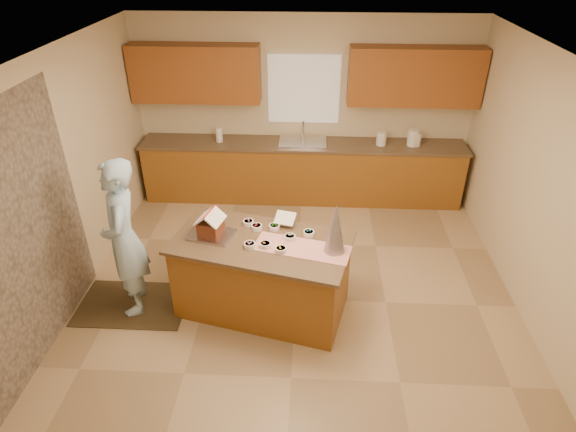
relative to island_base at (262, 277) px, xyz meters
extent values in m
plane|color=tan|center=(0.36, 0.15, -0.43)|extent=(5.50, 5.50, 0.00)
plane|color=silver|center=(0.36, 0.15, 2.27)|extent=(5.50, 5.50, 0.00)
plane|color=beige|center=(0.36, 2.90, 0.92)|extent=(5.50, 5.50, 0.00)
plane|color=beige|center=(-2.14, 0.15, 0.92)|extent=(5.50, 5.50, 0.00)
plane|color=beige|center=(2.86, 0.15, 0.92)|extent=(5.50, 5.50, 0.00)
plane|color=gray|center=(-2.12, -0.65, 0.82)|extent=(0.00, 2.50, 2.50)
cube|color=white|center=(0.36, 2.87, 1.22)|extent=(1.05, 0.03, 1.00)
cube|color=brown|center=(0.36, 2.60, 0.01)|extent=(4.80, 0.60, 0.88)
cube|color=brown|center=(0.36, 2.60, 0.47)|extent=(4.85, 0.63, 0.04)
cube|color=brown|center=(-1.19, 2.72, 1.47)|extent=(1.85, 0.35, 0.80)
cube|color=brown|center=(1.91, 2.72, 1.47)|extent=(1.85, 0.35, 0.80)
cube|color=silver|center=(0.36, 2.60, 0.46)|extent=(0.70, 0.45, 0.12)
cylinder|color=silver|center=(0.36, 2.78, 0.63)|extent=(0.03, 0.03, 0.28)
cube|color=brown|center=(0.00, 0.00, 0.00)|extent=(1.92, 1.27, 0.86)
cube|color=brown|center=(0.00, 0.00, 0.45)|extent=(2.01, 1.37, 0.04)
cube|color=red|center=(0.43, -0.10, 0.47)|extent=(1.03, 0.57, 0.01)
cube|color=silver|center=(-0.53, 0.08, 0.48)|extent=(0.52, 0.43, 0.02)
cube|color=white|center=(0.23, 0.33, 0.56)|extent=(0.25, 0.21, 0.09)
cone|color=silver|center=(0.75, -0.13, 0.74)|extent=(0.26, 0.26, 0.54)
cube|color=black|center=(-1.48, -0.04, -0.42)|extent=(1.21, 0.79, 0.01)
imported|color=#B0DAFA|center=(-1.43, -0.04, 0.47)|extent=(0.60, 0.75, 1.78)
cylinder|color=white|center=(1.52, 2.60, 0.59)|extent=(0.15, 0.15, 0.20)
cylinder|color=white|center=(1.98, 2.60, 0.61)|extent=(0.16, 0.16, 0.24)
cylinder|color=white|center=(2.03, 2.60, 0.58)|extent=(0.13, 0.13, 0.18)
cylinder|color=white|center=(-0.89, 2.60, 0.60)|extent=(0.10, 0.10, 0.22)
cube|color=maroon|center=(-0.53, 0.08, 0.57)|extent=(0.26, 0.28, 0.16)
cube|color=white|center=(-0.59, 0.09, 0.70)|extent=(0.20, 0.30, 0.12)
cube|color=white|center=(-0.47, 0.07, 0.70)|extent=(0.20, 0.30, 0.12)
cylinder|color=red|center=(-0.53, 0.08, 0.76)|extent=(0.08, 0.27, 0.02)
cylinder|color=red|center=(-0.07, 0.23, 0.50)|extent=(0.12, 0.12, 0.05)
cylinder|color=#A2368C|center=(-0.17, 0.31, 0.50)|extent=(0.12, 0.12, 0.05)
cylinder|color=orange|center=(0.06, -0.11, 0.50)|extent=(0.12, 0.12, 0.05)
cylinder|color=pink|center=(-0.10, -0.12, 0.50)|extent=(0.12, 0.12, 0.05)
cylinder|color=green|center=(0.12, 0.24, 0.50)|extent=(0.12, 0.12, 0.05)
cylinder|color=gold|center=(0.22, -0.18, 0.50)|extent=(0.12, 0.12, 0.05)
cylinder|color=silver|center=(0.30, 0.04, 0.50)|extent=(0.12, 0.12, 0.05)
cylinder|color=#3386C1|center=(0.49, 0.13, 0.50)|extent=(0.12, 0.12, 0.05)
camera|label=1|loc=(0.50, -4.11, 3.27)|focal=30.04mm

